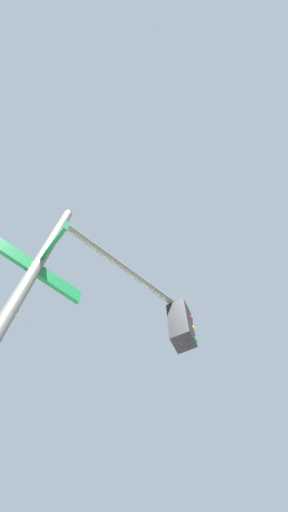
# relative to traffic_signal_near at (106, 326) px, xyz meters

# --- Properties ---
(traffic_signal_near) EXTENTS (1.49, 2.63, 6.39)m
(traffic_signal_near) POSITION_rel_traffic_signal_near_xyz_m (0.00, 0.00, 0.00)
(traffic_signal_near) COLOR #474C47
(traffic_signal_near) RESTS_ON ground_plane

